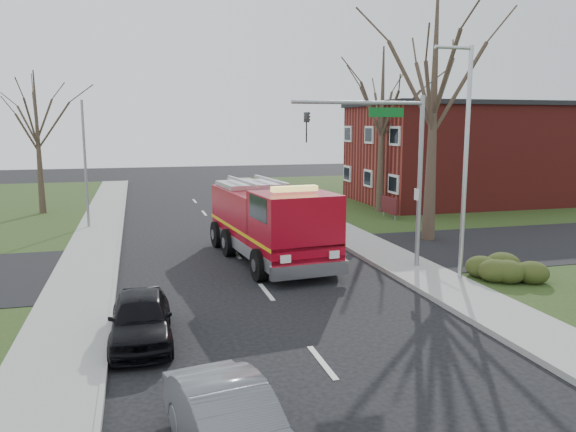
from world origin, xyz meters
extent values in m
plane|color=black|center=(0.00, 0.00, 0.00)|extent=(120.00, 120.00, 0.00)
cube|color=gray|center=(6.20, 0.00, 0.07)|extent=(2.40, 80.00, 0.15)
cube|color=gray|center=(-6.20, 0.00, 0.07)|extent=(2.40, 80.00, 0.15)
cube|color=maroon|center=(19.00, 18.00, 3.50)|extent=(15.00, 10.00, 7.00)
cube|color=black|center=(19.00, 18.00, 7.10)|extent=(15.40, 10.40, 0.30)
cube|color=silver|center=(11.45, 18.00, 2.00)|extent=(0.12, 1.40, 1.20)
cube|color=#4E1216|center=(10.50, 12.50, 0.90)|extent=(0.12, 2.00, 1.00)
cylinder|color=gray|center=(10.50, 11.70, 0.45)|extent=(0.08, 0.08, 0.90)
cylinder|color=gray|center=(10.50, 13.30, 0.45)|extent=(0.08, 0.08, 0.90)
ellipsoid|color=#2E3C15|center=(9.00, -1.00, 0.58)|extent=(2.80, 2.00, 0.90)
cone|color=#34281F|center=(9.50, 6.00, 6.00)|extent=(0.64, 0.64, 12.00)
cone|color=#34281F|center=(11.00, 15.00, 5.25)|extent=(0.56, 0.56, 10.50)
cone|color=#34281F|center=(-10.00, 20.00, 4.50)|extent=(0.44, 0.44, 9.00)
cylinder|color=gray|center=(6.50, 1.50, 3.40)|extent=(0.18, 0.18, 6.80)
cylinder|color=gray|center=(3.90, 1.50, 6.50)|extent=(5.20, 0.14, 0.14)
cube|color=#0C591E|center=(5.00, 1.50, 6.15)|extent=(1.40, 0.06, 0.35)
imported|color=black|center=(1.90, 1.50, 6.15)|extent=(0.22, 0.18, 1.10)
cylinder|color=#B7BABF|center=(7.20, -0.50, 4.20)|extent=(0.16, 0.16, 8.40)
cylinder|color=#B7BABF|center=(6.50, -0.50, 8.30)|extent=(1.40, 0.12, 0.12)
cylinder|color=gray|center=(-6.80, 14.00, 3.50)|extent=(0.14, 0.14, 7.00)
cube|color=maroon|center=(1.03, 5.86, 1.70)|extent=(3.45, 5.99, 2.31)
cube|color=maroon|center=(1.48, 1.70, 1.87)|extent=(3.15, 3.15, 2.64)
cube|color=#B7BABF|center=(1.17, 4.55, 0.77)|extent=(3.78, 8.83, 0.49)
cube|color=#E5B20C|center=(1.17, 4.55, 1.37)|extent=(3.79, 8.84, 0.13)
cube|color=black|center=(1.61, 0.50, 2.69)|extent=(2.56, 0.38, 0.93)
cube|color=#E5D866|center=(1.48, 1.70, 3.35)|extent=(1.79, 0.57, 0.20)
cylinder|color=black|center=(0.07, 1.44, 0.60)|extent=(0.51, 1.24, 1.21)
cylinder|color=black|center=(2.91, 1.75, 0.60)|extent=(0.51, 1.24, 1.21)
cylinder|color=black|center=(-0.60, 7.67, 0.60)|extent=(0.51, 1.24, 1.21)
cylinder|color=black|center=(2.24, 7.98, 0.60)|extent=(0.51, 1.24, 1.21)
imported|color=black|center=(-4.20, -3.52, 0.67)|extent=(1.68, 3.99, 1.35)
imported|color=slate|center=(-2.80, -9.49, 0.67)|extent=(2.10, 4.27, 1.35)
camera|label=1|loc=(-4.15, -18.17, 5.70)|focal=35.00mm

